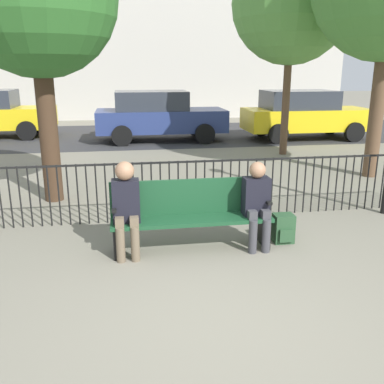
{
  "coord_description": "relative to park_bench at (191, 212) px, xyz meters",
  "views": [
    {
      "loc": [
        -0.83,
        -3.54,
        2.32
      ],
      "look_at": [
        0.0,
        1.65,
        0.8
      ],
      "focal_mm": 40.0,
      "sensor_mm": 36.0,
      "label": 1
    }
  ],
  "objects": [
    {
      "name": "street_surface",
      "position": [
        0.0,
        10.27,
        -0.5
      ],
      "size": [
        24.0,
        6.0,
        0.01
      ],
      "color": "#333335",
      "rests_on": "ground"
    },
    {
      "name": "park_bench",
      "position": [
        0.0,
        0.0,
        0.0
      ],
      "size": [
        2.1,
        0.45,
        0.92
      ],
      "color": "#194728",
      "rests_on": "ground"
    },
    {
      "name": "parked_car_0",
      "position": [
        5.22,
        8.53,
        0.34
      ],
      "size": [
        4.2,
        1.94,
        1.62
      ],
      "color": "yellow",
      "rests_on": "ground"
    },
    {
      "name": "seated_person_0",
      "position": [
        -0.84,
        -0.13,
        0.2
      ],
      "size": [
        0.34,
        0.39,
        1.23
      ],
      "color": "brown",
      "rests_on": "ground"
    },
    {
      "name": "parked_car_1",
      "position": [
        0.32,
        8.92,
        0.34
      ],
      "size": [
        4.2,
        1.94,
        1.62
      ],
      "color": "navy",
      "rests_on": "ground"
    },
    {
      "name": "ground_plane",
      "position": [
        0.0,
        -1.73,
        -0.5
      ],
      "size": [
        80.0,
        80.0,
        0.0
      ],
      "primitive_type": "plane",
      "color": "gray"
    },
    {
      "name": "fence_railing",
      "position": [
        -0.02,
        1.15,
        0.06
      ],
      "size": [
        9.01,
        0.03,
        0.95
      ],
      "color": "black",
      "rests_on": "ground"
    },
    {
      "name": "seated_person_1",
      "position": [
        0.85,
        -0.13,
        0.16
      ],
      "size": [
        0.34,
        0.39,
        1.17
      ],
      "color": "#3D3D42",
      "rests_on": "ground"
    },
    {
      "name": "backpack",
      "position": [
        1.29,
        -0.02,
        -0.31
      ],
      "size": [
        0.27,
        0.26,
        0.4
      ],
      "color": "#284C2D",
      "rests_on": "ground"
    },
    {
      "name": "tree_0",
      "position": [
        3.58,
        6.04,
        3.42
      ],
      "size": [
        3.09,
        3.09,
        5.47
      ],
      "color": "brown",
      "rests_on": "ground"
    }
  ]
}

